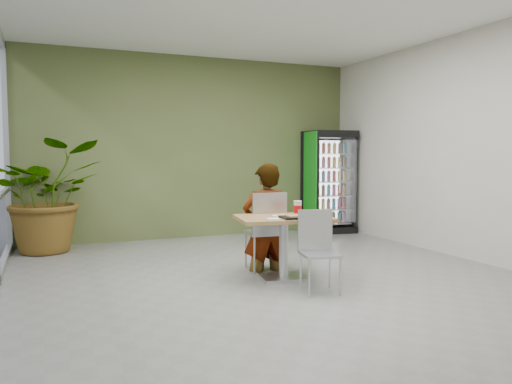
# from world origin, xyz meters

# --- Properties ---
(ground) EXTENTS (7.00, 7.00, 0.00)m
(ground) POSITION_xyz_m (0.00, 0.00, 0.00)
(ground) COLOR gray
(ground) RESTS_ON ground
(room_envelope) EXTENTS (6.00, 7.00, 3.20)m
(room_envelope) POSITION_xyz_m (0.00, 0.00, 1.60)
(room_envelope) COLOR silver
(room_envelope) RESTS_ON ground
(dining_table) EXTENTS (1.18, 0.91, 0.75)m
(dining_table) POSITION_xyz_m (0.11, 0.13, 0.54)
(dining_table) COLOR #9D7E43
(dining_table) RESTS_ON ground
(chair_far) EXTENTS (0.48, 0.49, 1.01)m
(chair_far) POSITION_xyz_m (0.10, 0.59, 0.59)
(chair_far) COLOR #AEB1B3
(chair_far) RESTS_ON ground
(chair_near) EXTENTS (0.46, 0.47, 0.88)m
(chair_near) POSITION_xyz_m (0.24, -0.44, 0.51)
(chair_near) COLOR #AEB1B3
(chair_near) RESTS_ON ground
(seated_woman) EXTENTS (0.65, 0.45, 1.66)m
(seated_woman) POSITION_xyz_m (0.11, 0.64, 0.53)
(seated_woman) COLOR black
(seated_woman) RESTS_ON ground
(pizza_plate) EXTENTS (0.31, 0.27, 0.03)m
(pizza_plate) POSITION_xyz_m (0.09, 0.14, 0.77)
(pizza_plate) COLOR white
(pizza_plate) RESTS_ON dining_table
(soda_cup) EXTENTS (0.10, 0.10, 0.18)m
(soda_cup) POSITION_xyz_m (0.30, 0.14, 0.84)
(soda_cup) COLOR white
(soda_cup) RESTS_ON dining_table
(napkin_stack) EXTENTS (0.15, 0.15, 0.02)m
(napkin_stack) POSITION_xyz_m (-0.14, -0.10, 0.76)
(napkin_stack) COLOR white
(napkin_stack) RESTS_ON dining_table
(cafeteria_tray) EXTENTS (0.42, 0.33, 0.02)m
(cafeteria_tray) POSITION_xyz_m (0.19, -0.08, 0.76)
(cafeteria_tray) COLOR black
(cafeteria_tray) RESTS_ON dining_table
(beverage_fridge) EXTENTS (0.96, 0.79, 1.92)m
(beverage_fridge) POSITION_xyz_m (2.53, 3.07, 0.96)
(beverage_fridge) COLOR black
(beverage_fridge) RESTS_ON ground
(potted_plant) EXTENTS (1.77, 1.60, 1.71)m
(potted_plant) POSITION_xyz_m (-2.43, 3.06, 0.85)
(potted_plant) COLOR #326C2B
(potted_plant) RESTS_ON ground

